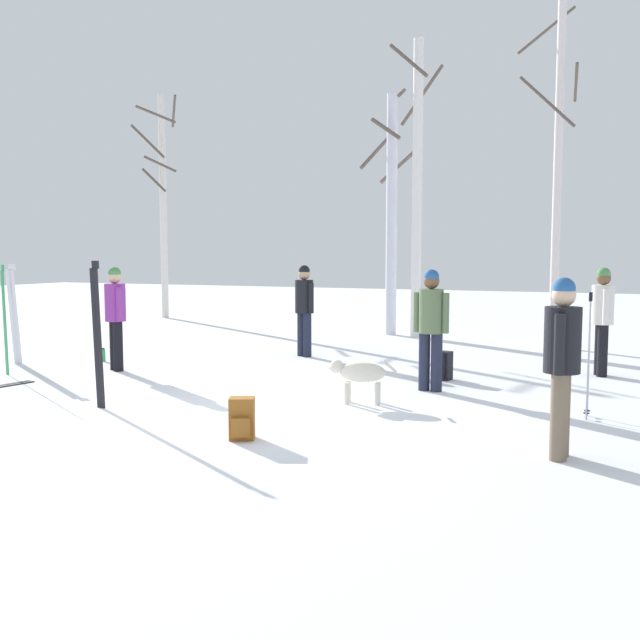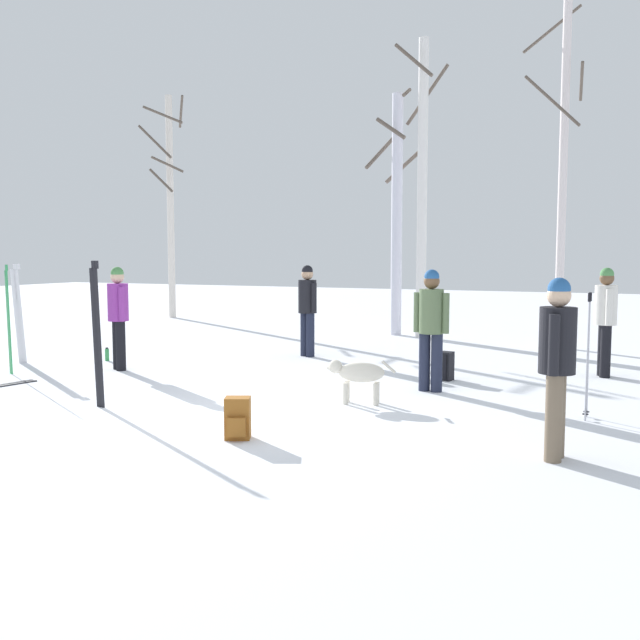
{
  "view_description": "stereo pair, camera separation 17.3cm",
  "coord_description": "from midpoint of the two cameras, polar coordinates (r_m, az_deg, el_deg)",
  "views": [
    {
      "loc": [
        4.52,
        -7.33,
        1.94
      ],
      "look_at": [
        0.56,
        1.95,
        1.0
      ],
      "focal_mm": 40.42,
      "sensor_mm": 36.0,
      "label": 1
    },
    {
      "loc": [
        4.68,
        -7.26,
        1.94
      ],
      "look_at": [
        0.56,
        1.95,
        1.0
      ],
      "focal_mm": 40.42,
      "sensor_mm": 36.0,
      "label": 2
    }
  ],
  "objects": [
    {
      "name": "birch_tree_2",
      "position": [
        16.82,
        8.37,
        10.64
      ],
      "size": [
        1.04,
        1.15,
        6.74
      ],
      "color": "white",
      "rests_on": "ground_plane"
    },
    {
      "name": "ground_plane",
      "position": [
        8.84,
        -7.98,
        -7.4
      ],
      "size": [
        60.0,
        60.0,
        0.0
      ],
      "primitive_type": "plane",
      "color": "white"
    },
    {
      "name": "backpack_1",
      "position": [
        11.22,
        10.24,
        -3.61
      ],
      "size": [
        0.29,
        0.32,
        0.44
      ],
      "color": "black",
      "rests_on": "ground_plane"
    },
    {
      "name": "ski_pair_planted_1",
      "position": [
        9.42,
        -16.75,
        -1.13
      ],
      "size": [
        0.2,
        0.04,
        1.85
      ],
      "color": "black",
      "rests_on": "ground_plane"
    },
    {
      "name": "person_3",
      "position": [
        12.14,
        22.05,
        0.4
      ],
      "size": [
        0.34,
        0.51,
        1.72
      ],
      "color": "black",
      "rests_on": "ground_plane"
    },
    {
      "name": "backpack_0",
      "position": [
        7.63,
        -5.89,
        -7.78
      ],
      "size": [
        0.32,
        0.34,
        0.44
      ],
      "color": "#99591E",
      "rests_on": "ground_plane"
    },
    {
      "name": "water_bottle_0",
      "position": [
        13.54,
        -16.16,
        -2.64
      ],
      "size": [
        0.07,
        0.07,
        0.24
      ],
      "color": "green",
      "rests_on": "ground_plane"
    },
    {
      "name": "ski_poles_0",
      "position": [
        8.98,
        20.98,
        -2.39
      ],
      "size": [
        0.07,
        0.25,
        1.48
      ],
      "color": "#B2B2BC",
      "rests_on": "ground_plane"
    },
    {
      "name": "ski_pair_planted_2",
      "position": [
        12.55,
        -23.08,
        0.02
      ],
      "size": [
        0.2,
        0.12,
        1.76
      ],
      "color": "green",
      "rests_on": "ground_plane"
    },
    {
      "name": "dog",
      "position": [
        9.31,
        3.56,
        -4.29
      ],
      "size": [
        0.88,
        0.36,
        0.57
      ],
      "color": "beige",
      "rests_on": "ground_plane"
    },
    {
      "name": "person_0",
      "position": [
        13.48,
        -0.64,
        1.24
      ],
      "size": [
        0.47,
        0.34,
        1.72
      ],
      "color": "#1E2338",
      "rests_on": "ground_plane"
    },
    {
      "name": "birch_tree_1",
      "position": [
        17.2,
        6.36,
        8.54
      ],
      "size": [
        1.19,
        1.16,
        5.62
      ],
      "color": "silver",
      "rests_on": "ground_plane"
    },
    {
      "name": "ski_pair_planted_0",
      "position": [
        13.67,
        -22.44,
        0.43
      ],
      "size": [
        0.13,
        0.2,
        1.75
      ],
      "color": "white",
      "rests_on": "ground_plane"
    },
    {
      "name": "person_2",
      "position": [
        10.18,
        9.27,
        -0.16
      ],
      "size": [
        0.52,
        0.34,
        1.72
      ],
      "color": "#1E2338",
      "rests_on": "ground_plane"
    },
    {
      "name": "person_1",
      "position": [
        12.34,
        -15.3,
        0.67
      ],
      "size": [
        0.45,
        0.34,
        1.72
      ],
      "color": "black",
      "rests_on": "ground_plane"
    },
    {
      "name": "birch_tree_0",
      "position": [
        22.12,
        -11.57,
        9.18
      ],
      "size": [
        1.45,
        1.31,
        6.57
      ],
      "color": "silver",
      "rests_on": "ground_plane"
    },
    {
      "name": "birch_tree_3",
      "position": [
        15.63,
        18.97,
        11.68
      ],
      "size": [
        1.27,
        1.66,
        7.24
      ],
      "color": "silver",
      "rests_on": "ground_plane"
    },
    {
      "name": "person_4",
      "position": [
        7.1,
        18.93,
        -2.74
      ],
      "size": [
        0.34,
        0.52,
        1.72
      ],
      "color": "#72604C",
      "rests_on": "ground_plane"
    }
  ]
}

